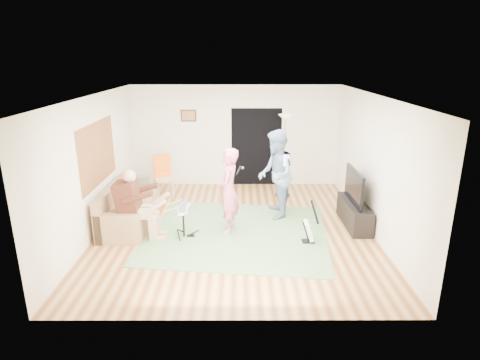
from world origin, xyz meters
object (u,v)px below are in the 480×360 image
Objects in this scene: drum_kit at (184,224)px; guitarist at (276,175)px; singer at (228,191)px; tv_cabinet at (354,214)px; torchiere_lamp at (284,141)px; dining_chair at (164,182)px; television at (354,186)px; sofa at (126,211)px; guitar_spare at (309,230)px.

drum_kit is 2.26m from guitarist.
tv_cabinet is at bearing 104.07° from singer.
dining_chair is at bearing -179.05° from torchiere_lamp.
singer is 1.64× the size of dining_chair.
sofa is at bearing 179.26° from television.
guitarist reaches higher than tv_cabinet.
guitarist is (1.88, 1.05, 0.68)m from drum_kit.
television is at bearing -55.89° from torchiere_lamp.
singer is 1.23× the size of tv_cabinet.
sofa reaches higher than drum_kit.
sofa is 4.08m from torchiere_lamp.
drum_kit is at bearing -170.46° from tv_cabinet.
singer is at bearing -121.45° from torchiere_lamp.
guitarist reaches higher than dining_chair.
sofa is 1.81m from dining_chair.
drum_kit is at bearing -170.32° from television.
singer is at bearing -173.27° from television.
singer is at bearing -173.39° from tv_cabinet.
guitarist reaches higher than singer.
dining_chair is 0.75× the size of tv_cabinet.
torchiere_lamp reaches higher than tv_cabinet.
guitarist reaches higher than drum_kit.
guitarist is at bearing -46.36° from dining_chair.
tv_cabinet is 0.60m from television.
tv_cabinet is (4.79, -0.06, -0.03)m from sofa.
guitar_spare is at bearing -141.11° from television.
singer is (0.87, 0.28, 0.58)m from drum_kit.
dining_chair reaches higher than drum_kit.
singer reaches higher than sofa.
television reaches higher than tv_cabinet.
guitarist is at bearing 29.34° from drum_kit.
tv_cabinet is at bearing -54.84° from torchiere_lamp.
singer is 0.83× the size of torchiere_lamp.
drum_kit is at bearing -91.34° from dining_chair.
sofa is at bearing -125.65° from dining_chair.
guitarist is 1.38× the size of tv_cabinet.
sofa is at bearing 153.31° from drum_kit.
television is (4.25, -1.80, 0.48)m from dining_chair.
guitar_spare is (0.54, -1.30, -0.72)m from guitarist.
tv_cabinet is 1.21× the size of television.
guitarist is at bearing 163.53° from television.
drum_kit is 3.47m from torchiere_lamp.
dining_chair reaches higher than guitar_spare.
guitar_spare is 1.46m from television.
sofa is 1.21× the size of singer.
drum_kit is 3.55m from television.
dining_chair is (-3.21, 2.64, 0.13)m from guitar_spare.
drum_kit is 1.09m from singer.
dining_chair reaches higher than tv_cabinet.
torchiere_lamp reaches higher than guitar_spare.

